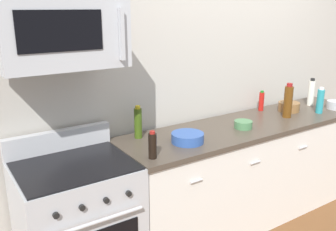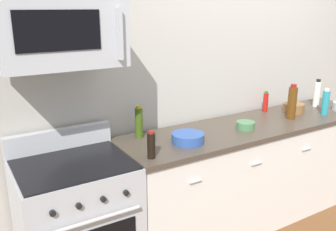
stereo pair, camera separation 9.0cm
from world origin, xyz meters
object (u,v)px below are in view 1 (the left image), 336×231
object	(u,v)px
bowl_wooden_salad	(289,106)
bowl_steel_prep	(336,105)
bottle_soy_sauce_dark	(152,145)
bowl_blue_mixing	(188,137)
microwave	(61,34)
range_oven	(78,224)
bottle_dish_soap	(320,101)
bottle_wine_amber	(288,101)
bottle_vinegar_white	(311,93)
bottle_hot_sauce_red	(261,101)
bowl_green_glaze	(243,124)
bottle_olive_oil	(138,123)

from	to	relation	value
bowl_wooden_salad	bowl_steel_prep	world-z (taller)	bowl_wooden_salad
bowl_wooden_salad	bottle_soy_sauce_dark	bearing A→B (deg)	-171.15
bowl_blue_mixing	bowl_steel_prep	distance (m)	1.81
microwave	bottle_soy_sauce_dark	xyz separation A→B (m)	(0.49, -0.24, -0.74)
range_oven	bottle_soy_sauce_dark	bearing A→B (deg)	-22.29
bottle_dish_soap	bottle_wine_amber	world-z (taller)	bottle_wine_amber
bottle_vinegar_white	bottle_dish_soap	size ratio (longest dim) A/B	1.12
bottle_vinegar_white	bowl_blue_mixing	distance (m)	1.72
bowl_steel_prep	bottle_dish_soap	bearing A→B (deg)	-179.69
bottle_wine_amber	bottle_hot_sauce_red	bearing A→B (deg)	95.10
microwave	bottle_vinegar_white	size ratio (longest dim) A/B	2.63
bottle_soy_sauce_dark	bottle_dish_soap	bearing A→B (deg)	1.87
bottle_soy_sauce_dark	bottle_wine_amber	size ratio (longest dim) A/B	0.60
bowl_green_glaze	bottle_soy_sauce_dark	bearing A→B (deg)	-172.45
bottle_wine_amber	bowl_blue_mixing	distance (m)	1.16
bottle_vinegar_white	bottle_wine_amber	size ratio (longest dim) A/B	0.89
bottle_hot_sauce_red	bowl_steel_prep	size ratio (longest dim) A/B	1.11
range_oven	bottle_soy_sauce_dark	distance (m)	0.75
bottle_hot_sauce_red	bowl_green_glaze	xyz separation A→B (m)	(-0.54, -0.30, -0.06)
bottle_soy_sauce_dark	bowl_green_glaze	world-z (taller)	bottle_soy_sauce_dark
microwave	bowl_green_glaze	xyz separation A→B (m)	(1.46, -0.12, -0.80)
range_oven	bottle_hot_sauce_red	distance (m)	2.08
bottle_hot_sauce_red	bowl_blue_mixing	world-z (taller)	bottle_hot_sauce_red
bottle_dish_soap	bottle_hot_sauce_red	size ratio (longest dim) A/B	1.27
bottle_olive_oil	bowl_wooden_salad	distance (m)	1.61
bottle_wine_amber	bowl_green_glaze	bearing A→B (deg)	-179.18
bottle_dish_soap	bottle_olive_oil	distance (m)	1.83
bottle_wine_amber	bottle_dish_soap	bearing A→B (deg)	-11.12
bottle_wine_amber	bottle_hot_sauce_red	xyz separation A→B (m)	(-0.03, 0.30, -0.06)
range_oven	bottle_hot_sauce_red	bearing A→B (deg)	6.66
bowl_steel_prep	bottle_soy_sauce_dark	bearing A→B (deg)	-178.32
bowl_wooden_salad	bowl_blue_mixing	world-z (taller)	bowl_wooden_salad
range_oven	bottle_soy_sauce_dark	size ratio (longest dim) A/B	5.53
range_oven	bottle_dish_soap	world-z (taller)	bottle_dish_soap
bottle_dish_soap	bowl_wooden_salad	world-z (taller)	bottle_dish_soap
microwave	bottle_hot_sauce_red	xyz separation A→B (m)	(1.99, 0.19, -0.74)
microwave	bowl_steel_prep	size ratio (longest dim) A/B	4.15
microwave	bottle_olive_oil	bearing A→B (deg)	15.23
bottle_olive_oil	bottle_hot_sauce_red	bearing A→B (deg)	1.01
bottle_soy_sauce_dark	bowl_blue_mixing	distance (m)	0.40
range_oven	bottle_vinegar_white	distance (m)	2.64
bottle_olive_oil	bottle_hot_sauce_red	size ratio (longest dim) A/B	1.30
bowl_blue_mixing	bowl_green_glaze	distance (m)	0.59
bottle_vinegar_white	bowl_green_glaze	distance (m)	1.13
range_oven	bottle_wine_amber	size ratio (longest dim) A/B	3.34
bowl_blue_mixing	bowl_steel_prep	world-z (taller)	bowl_steel_prep
bottle_soy_sauce_dark	bottle_hot_sauce_red	world-z (taller)	bottle_hot_sauce_red
bowl_wooden_salad	bottle_wine_amber	bearing A→B (deg)	-144.95
bottle_dish_soap	bowl_steel_prep	world-z (taller)	bottle_dish_soap
bowl_wooden_salad	bottle_vinegar_white	bearing A→B (deg)	3.84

